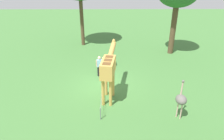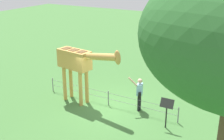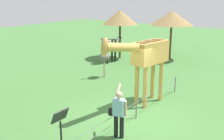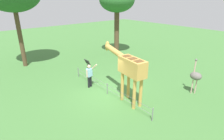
% 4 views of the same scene
% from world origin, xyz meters
% --- Properties ---
extents(ground_plane, '(60.00, 60.00, 0.00)m').
position_xyz_m(ground_plane, '(0.00, 0.00, 0.00)').
color(ground_plane, '#427538').
extents(giraffe, '(3.66, 0.99, 3.12)m').
position_xyz_m(giraffe, '(-1.37, -0.29, 2.09)').
color(giraffe, gold).
rests_on(giraffe, ground_plane).
extents(visitor, '(0.67, 0.58, 1.68)m').
position_xyz_m(visitor, '(1.52, 0.41, 0.90)').
color(visitor, black).
rests_on(visitor, ground_plane).
extents(zebra, '(1.82, 0.56, 1.66)m').
position_xyz_m(zebra, '(-6.42, -5.88, 1.16)').
color(zebra, black).
rests_on(zebra, ground_plane).
extents(ostrich, '(0.70, 0.56, 2.25)m').
position_xyz_m(ostrich, '(-3.40, -4.04, 1.18)').
color(ostrich, '#CC9E93').
rests_on(ostrich, ground_plane).
extents(shade_hut_near, '(2.50, 2.50, 3.44)m').
position_xyz_m(shade_hut_near, '(-7.78, -6.06, 2.93)').
color(shade_hut_near, brown).
rests_on(shade_hut_near, ground_plane).
extents(shade_hut_far, '(2.97, 2.97, 3.39)m').
position_xyz_m(shade_hut_far, '(-9.79, -3.04, 2.89)').
color(shade_hut_far, brown).
rests_on(shade_hut_far, ground_plane).
extents(info_sign, '(0.56, 0.21, 1.32)m').
position_xyz_m(info_sign, '(3.17, -0.50, 0.95)').
color(info_sign, black).
rests_on(info_sign, ground_plane).
extents(wire_fence, '(7.05, 0.05, 0.75)m').
position_xyz_m(wire_fence, '(0.00, 0.15, 0.40)').
color(wire_fence, slate).
rests_on(wire_fence, ground_plane).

